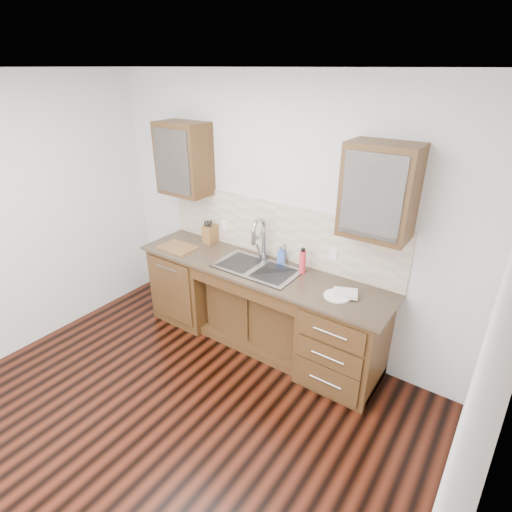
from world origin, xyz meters
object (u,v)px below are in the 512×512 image
Objects in this scene: cutting_board at (178,247)px; water_bottle at (303,262)px; knife_block at (211,234)px; soap_bottle at (281,254)px; plate at (337,296)px.

water_bottle is at bearing 11.19° from cutting_board.
cutting_board is at bearing -120.31° from knife_block.
soap_bottle is 0.31m from water_bottle.
knife_block is at bearing 177.07° from water_bottle.
water_bottle is at bearing 155.30° from plate.
cutting_board is (-0.19, -0.34, -0.09)m from knife_block.
water_bottle is at bearing -41.86° from soap_bottle.
knife_block reaches higher than plate.
knife_block is at bearing 170.63° from plate.
cutting_board is at bearing -168.81° from water_bottle.
knife_block is at bearing 60.65° from cutting_board.
knife_block is (-0.91, -0.03, 0.02)m from soap_bottle.
soap_bottle is at bearing 0.87° from knife_block.
plate is 1.17× the size of knife_block.
soap_bottle is 0.72× the size of water_bottle.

